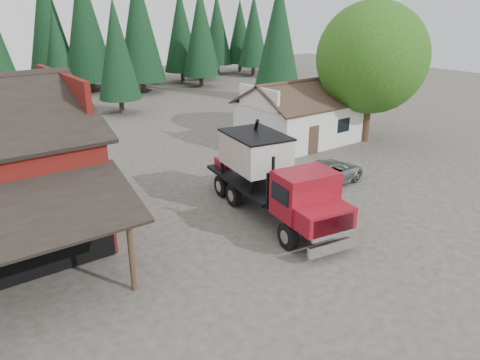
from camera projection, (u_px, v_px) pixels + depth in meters
ground at (286, 266)px, 18.83m from camera, size 120.00×120.00×0.00m
farmhouse at (300, 119)px, 35.23m from camera, size 8.60×6.42×4.65m
deciduous_tree at (372, 62)px, 33.70m from camera, size 8.00×8.00×10.20m
conifer_backdrop at (24, 101)px, 50.31m from camera, size 76.00×16.00×16.00m
near_pine_b at (117, 50)px, 42.57m from camera, size 3.96×3.96×10.40m
near_pine_c at (278, 34)px, 48.14m from camera, size 4.84×4.84×12.40m
feed_truck at (272, 176)px, 22.60m from camera, size 4.08×10.01×4.39m
silver_car at (327, 172)px, 27.06m from camera, size 5.40×3.03×1.43m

